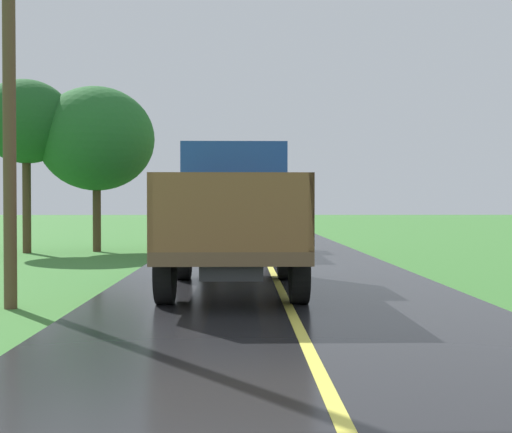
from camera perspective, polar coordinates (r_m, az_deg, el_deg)
banana_truck_near at (r=12.80m, az=-2.04°, el=0.26°), size 2.38×5.82×2.80m
banana_truck_far at (r=22.30m, az=-1.17°, el=0.61°), size 2.38×5.81×2.80m
utility_pole_roadside at (r=11.36m, az=-20.46°, el=13.70°), size 2.18×0.20×7.64m
roadside_tree_near_left at (r=23.72m, az=-19.13°, el=7.65°), size 3.11×3.11×5.81m
roadside_tree_mid_right at (r=23.68m, az=-13.54°, el=6.49°), size 3.98×3.98×5.69m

